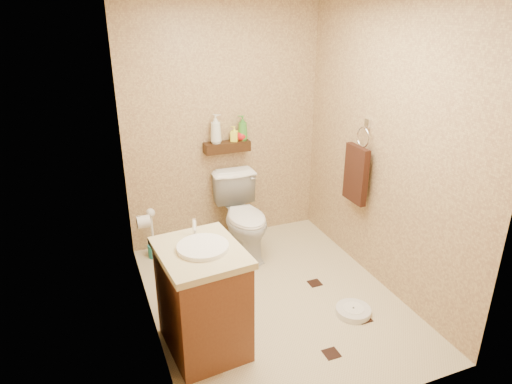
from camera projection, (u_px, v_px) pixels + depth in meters
name	position (u px, v px, depth m)	size (l,w,h in m)	color
ground	(273.00, 298.00, 3.91)	(2.50, 2.50, 0.00)	beige
wall_back	(224.00, 127.00, 4.53)	(2.00, 0.04, 2.40)	tan
wall_front	(372.00, 239.00, 2.38)	(2.00, 0.04, 2.40)	tan
wall_left	(141.00, 183.00, 3.11)	(0.04, 2.50, 2.40)	tan
wall_right	(385.00, 151.00, 3.79)	(0.04, 2.50, 2.40)	tan
wall_shelf	(227.00, 147.00, 4.53)	(0.46, 0.14, 0.10)	#32210D
floor_accents	(277.00, 299.00, 3.88)	(1.25, 1.49, 0.01)	black
toilet	(244.00, 217.00, 4.49)	(0.44, 0.77, 0.78)	white
vanity	(203.00, 298.00, 3.21)	(0.60, 0.71, 0.93)	brown
bathroom_scale	(353.00, 311.00, 3.70)	(0.34, 0.34, 0.06)	silver
toilet_brush	(153.00, 240.00, 4.48)	(0.12, 0.12, 0.53)	#1C6D70
towel_ring	(356.00, 172.00, 4.08)	(0.12, 0.30, 0.76)	silver
toilet_paper	(143.00, 222.00, 3.92)	(0.12, 0.11, 0.12)	silver
bottle_a	(216.00, 129.00, 4.41)	(0.11, 0.11, 0.29)	silver
bottle_b	(234.00, 134.00, 4.51)	(0.07, 0.07, 0.15)	#FFFB35
bottle_c	(242.00, 134.00, 4.53)	(0.10, 0.10, 0.13)	red
bottle_d	(243.00, 128.00, 4.52)	(0.10, 0.10, 0.25)	#3A822B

